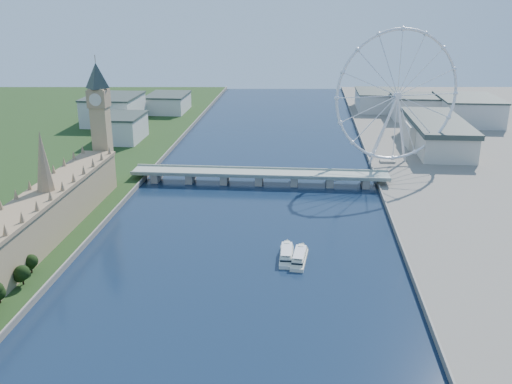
# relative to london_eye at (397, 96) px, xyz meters

# --- Properties ---
(parliament_range) EXTENTS (24.00, 200.00, 70.00)m
(parliament_range) POSITION_rel_london_eye_xyz_m (-247.98, -185.08, -49.04)
(parliament_range) COLOR tan
(parliament_range) RESTS_ON ground
(big_ben) EXTENTS (20.02, 20.02, 110.00)m
(big_ben) POSITION_rel_london_eye_xyz_m (-247.98, -77.08, -0.95)
(big_ben) COLOR tan
(big_ben) RESTS_ON ground
(westminster_bridge) EXTENTS (220.00, 22.00, 9.50)m
(westminster_bridge) POSITION_rel_london_eye_xyz_m (-119.98, -55.08, -60.89)
(westminster_bridge) COLOR gray
(westminster_bridge) RESTS_ON ground
(london_eye) EXTENTS (113.60, 39.12, 124.30)m
(london_eye) POSITION_rel_london_eye_xyz_m (0.00, 0.00, 0.00)
(london_eye) COLOR silver
(london_eye) RESTS_ON ground
(county_hall) EXTENTS (54.00, 144.00, 35.00)m
(county_hall) POSITION_rel_london_eye_xyz_m (55.02, 74.92, -67.52)
(county_hall) COLOR beige
(county_hall) RESTS_ON ground
(city_skyline) EXTENTS (505.00, 280.00, 32.00)m
(city_skyline) POSITION_rel_london_eye_xyz_m (-80.75, 205.00, -50.56)
(city_skyline) COLOR beige
(city_skyline) RESTS_ON ground
(tour_boat_near) EXTENTS (8.64, 32.91, 7.29)m
(tour_boat_near) POSITION_rel_london_eye_xyz_m (-91.40, -204.25, -67.52)
(tour_boat_near) COLOR silver
(tour_boat_near) RESTS_ON ground
(tour_boat_far) EXTENTS (11.47, 32.96, 7.16)m
(tour_boat_far) POSITION_rel_london_eye_xyz_m (-83.48, -207.65, -67.52)
(tour_boat_far) COLOR beige
(tour_boat_far) RESTS_ON ground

